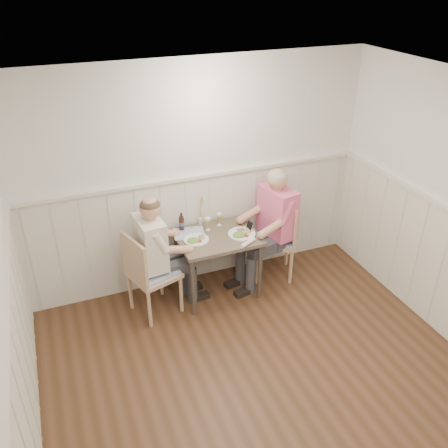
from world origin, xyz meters
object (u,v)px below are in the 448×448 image
at_px(diner_cream, 156,263).
at_px(beer_bottle, 182,222).
at_px(dining_table, 217,243).
at_px(chair_right, 279,236).
at_px(grass_vase, 200,211).
at_px(chair_left, 149,272).
at_px(man_in_pink, 273,234).

relative_size(diner_cream, beer_bottle, 6.45).
xyz_separation_m(dining_table, diner_cream, (-0.72, -0.03, -0.07)).
distance_m(chair_right, beer_bottle, 1.19).
xyz_separation_m(dining_table, grass_vase, (-0.09, 0.31, 0.28)).
relative_size(chair_left, grass_vase, 2.55).
relative_size(dining_table, beer_bottle, 4.16).
bearing_deg(diner_cream, grass_vase, 28.41).
xyz_separation_m(chair_right, man_in_pink, (-0.10, -0.04, 0.07)).
relative_size(chair_right, chair_left, 1.00).
xyz_separation_m(chair_left, grass_vase, (0.73, 0.40, 0.39)).
bearing_deg(chair_right, beer_bottle, 169.27).
xyz_separation_m(diner_cream, grass_vase, (0.63, 0.34, 0.35)).
bearing_deg(beer_bottle, chair_left, -143.60).
relative_size(man_in_pink, diner_cream, 1.05).
bearing_deg(chair_right, man_in_pink, -158.65).
xyz_separation_m(chair_left, diner_cream, (0.10, 0.07, 0.04)).
xyz_separation_m(man_in_pink, diner_cream, (-1.42, -0.04, -0.03)).
height_order(dining_table, chair_right, chair_right).
bearing_deg(diner_cream, chair_right, 3.05).
bearing_deg(beer_bottle, chair_right, -10.73).
xyz_separation_m(dining_table, beer_bottle, (-0.33, 0.27, 0.20)).
height_order(man_in_pink, diner_cream, man_in_pink).
distance_m(man_in_pink, grass_vase, 0.91).
bearing_deg(chair_left, diner_cream, 33.42).
bearing_deg(diner_cream, dining_table, 2.31).
bearing_deg(man_in_pink, grass_vase, 159.58).
bearing_deg(dining_table, man_in_pink, 1.09).
xyz_separation_m(man_in_pink, beer_bottle, (-1.03, 0.25, 0.24)).
bearing_deg(chair_left, beer_bottle, 36.40).
distance_m(chair_right, diner_cream, 1.52).
bearing_deg(dining_table, diner_cream, -177.69).
height_order(man_in_pink, grass_vase, man_in_pink).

